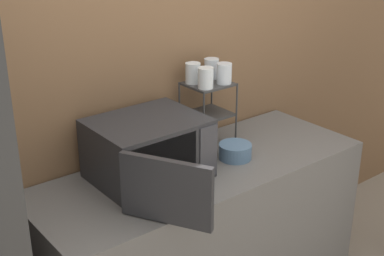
{
  "coord_description": "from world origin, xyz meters",
  "views": [
    {
      "loc": [
        -1.54,
        -1.53,
        2.1
      ],
      "look_at": [
        -0.04,
        0.36,
        1.11
      ],
      "focal_mm": 50.0,
      "sensor_mm": 36.0,
      "label": 1
    }
  ],
  "objects_px": {
    "dish_rack": "(208,101)",
    "glass_front_right": "(224,73)",
    "glass_back_right": "(211,68)",
    "microwave": "(149,151)",
    "glass_back_left": "(193,73)",
    "bowl": "(235,151)",
    "glass_front_left": "(206,78)"
  },
  "relations": [
    {
      "from": "dish_rack",
      "to": "glass_back_left",
      "type": "height_order",
      "value": "glass_back_left"
    },
    {
      "from": "microwave",
      "to": "bowl",
      "type": "height_order",
      "value": "microwave"
    },
    {
      "from": "glass_back_right",
      "to": "glass_back_left",
      "type": "distance_m",
      "value": 0.13
    },
    {
      "from": "microwave",
      "to": "bowl",
      "type": "bearing_deg",
      "value": -10.38
    },
    {
      "from": "microwave",
      "to": "glass_back_right",
      "type": "distance_m",
      "value": 0.64
    },
    {
      "from": "glass_front_right",
      "to": "glass_back_right",
      "type": "bearing_deg",
      "value": 85.51
    },
    {
      "from": "microwave",
      "to": "glass_back_right",
      "type": "relative_size",
      "value": 7.26
    },
    {
      "from": "dish_rack",
      "to": "glass_front_left",
      "type": "distance_m",
      "value": 0.18
    },
    {
      "from": "glass_front_left",
      "to": "bowl",
      "type": "bearing_deg",
      "value": -71.0
    },
    {
      "from": "glass_front_right",
      "to": "microwave",
      "type": "bearing_deg",
      "value": -170.92
    },
    {
      "from": "dish_rack",
      "to": "glass_back_left",
      "type": "distance_m",
      "value": 0.17
    },
    {
      "from": "microwave",
      "to": "bowl",
      "type": "relative_size",
      "value": 4.57
    },
    {
      "from": "glass_back_left",
      "to": "microwave",
      "type": "bearing_deg",
      "value": -155.19
    },
    {
      "from": "glass_front_right",
      "to": "bowl",
      "type": "height_order",
      "value": "glass_front_right"
    },
    {
      "from": "dish_rack",
      "to": "glass_back_right",
      "type": "bearing_deg",
      "value": 39.08
    },
    {
      "from": "glass_back_left",
      "to": "glass_front_right",
      "type": "bearing_deg",
      "value": -40.88
    },
    {
      "from": "microwave",
      "to": "glass_front_left",
      "type": "height_order",
      "value": "glass_front_left"
    },
    {
      "from": "microwave",
      "to": "glass_front_right",
      "type": "relative_size",
      "value": 7.26
    },
    {
      "from": "dish_rack",
      "to": "glass_front_right",
      "type": "xyz_separation_m",
      "value": [
        0.06,
        -0.06,
        0.15
      ]
    },
    {
      "from": "glass_front_right",
      "to": "glass_back_left",
      "type": "height_order",
      "value": "same"
    },
    {
      "from": "glass_back_left",
      "to": "bowl",
      "type": "height_order",
      "value": "glass_back_left"
    },
    {
      "from": "microwave",
      "to": "dish_rack",
      "type": "bearing_deg",
      "value": 16.46
    },
    {
      "from": "microwave",
      "to": "glass_front_right",
      "type": "bearing_deg",
      "value": 9.08
    },
    {
      "from": "microwave",
      "to": "glass_back_left",
      "type": "xyz_separation_m",
      "value": [
        0.42,
        0.19,
        0.26
      ]
    },
    {
      "from": "glass_front_right",
      "to": "glass_back_left",
      "type": "distance_m",
      "value": 0.16
    },
    {
      "from": "glass_back_right",
      "to": "glass_front_right",
      "type": "xyz_separation_m",
      "value": [
        -0.01,
        -0.11,
        0.0
      ]
    },
    {
      "from": "glass_front_left",
      "to": "glass_back_right",
      "type": "height_order",
      "value": "same"
    },
    {
      "from": "glass_front_left",
      "to": "glass_front_right",
      "type": "relative_size",
      "value": 1.0
    },
    {
      "from": "glass_front_right",
      "to": "glass_back_left",
      "type": "relative_size",
      "value": 1.0
    },
    {
      "from": "glass_back_left",
      "to": "bowl",
      "type": "distance_m",
      "value": 0.46
    },
    {
      "from": "microwave",
      "to": "bowl",
      "type": "distance_m",
      "value": 0.49
    },
    {
      "from": "glass_back_left",
      "to": "bowl",
      "type": "bearing_deg",
      "value": -78.65
    }
  ]
}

